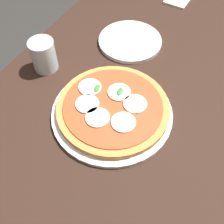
# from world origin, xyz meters

# --- Properties ---
(ground_plane) EXTENTS (6.00, 6.00, 0.00)m
(ground_plane) POSITION_xyz_m (0.00, 0.00, 0.00)
(ground_plane) COLOR #2D2B28
(dining_table) EXTENTS (1.52, 0.91, 0.77)m
(dining_table) POSITION_xyz_m (0.00, 0.00, 0.67)
(dining_table) COLOR black
(dining_table) RESTS_ON ground_plane
(serving_tray) EXTENTS (0.35, 0.35, 0.01)m
(serving_tray) POSITION_xyz_m (0.06, -0.05, 0.78)
(serving_tray) COLOR silver
(serving_tray) RESTS_ON dining_table
(pizza) EXTENTS (0.32, 0.32, 0.03)m
(pizza) POSITION_xyz_m (0.05, -0.05, 0.80)
(pizza) COLOR #C6843F
(pizza) RESTS_ON serving_tray
(plate_white) EXTENTS (0.22, 0.22, 0.01)m
(plate_white) POSITION_xyz_m (-0.25, -0.15, 0.78)
(plate_white) COLOR white
(plate_white) RESTS_ON dining_table
(glass_cup) EXTENTS (0.08, 0.08, 0.10)m
(glass_cup) POSITION_xyz_m (-0.01, -0.33, 0.82)
(glass_cup) COLOR silver
(glass_cup) RESTS_ON dining_table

